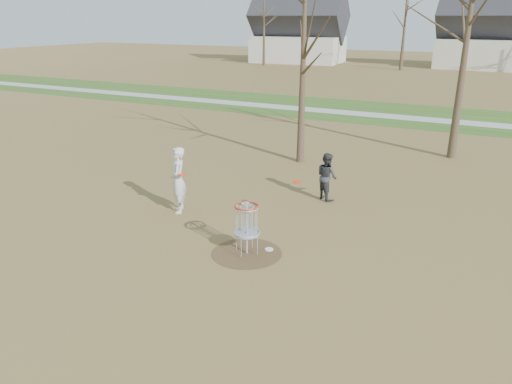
# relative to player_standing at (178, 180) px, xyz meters

# --- Properties ---
(ground) EXTENTS (160.00, 160.00, 0.00)m
(ground) POSITION_rel_player_standing_xyz_m (3.19, -1.61, -1.01)
(ground) COLOR brown
(ground) RESTS_ON ground
(green_band) EXTENTS (160.00, 8.00, 0.01)m
(green_band) POSITION_rel_player_standing_xyz_m (3.19, 19.39, -1.01)
(green_band) COLOR #2D5119
(green_band) RESTS_ON ground
(footpath) EXTENTS (160.00, 1.50, 0.01)m
(footpath) POSITION_rel_player_standing_xyz_m (3.19, 18.39, -1.00)
(footpath) COLOR #9E9E99
(footpath) RESTS_ON green_band
(dirt_circle) EXTENTS (1.80, 1.80, 0.01)m
(dirt_circle) POSITION_rel_player_standing_xyz_m (3.19, -1.61, -1.01)
(dirt_circle) COLOR #47331E
(dirt_circle) RESTS_ON ground
(player_standing) EXTENTS (0.80, 0.88, 2.03)m
(player_standing) POSITION_rel_player_standing_xyz_m (0.00, 0.00, 0.00)
(player_standing) COLOR silver
(player_standing) RESTS_ON ground
(player_throwing) EXTENTS (0.96, 0.92, 1.55)m
(player_throwing) POSITION_rel_player_standing_xyz_m (3.64, 3.11, -0.24)
(player_throwing) COLOR #313236
(player_throwing) RESTS_ON ground
(disc_grounded) EXTENTS (0.22, 0.22, 0.02)m
(disc_grounded) POSITION_rel_player_standing_xyz_m (3.61, -1.18, -0.99)
(disc_grounded) COLOR white
(disc_grounded) RESTS_ON dirt_circle
(discs_in_play) EXTENTS (3.46, 1.21, 0.06)m
(discs_in_play) POSITION_rel_player_standing_xyz_m (1.99, 0.32, 0.26)
(discs_in_play) COLOR #FF300D
(discs_in_play) RESTS_ON ground
(disc_golf_basket) EXTENTS (0.64, 0.64, 1.35)m
(disc_golf_basket) POSITION_rel_player_standing_xyz_m (3.19, -1.61, -0.10)
(disc_golf_basket) COLOR #9EA3AD
(disc_golf_basket) RESTS_ON ground
(bare_trees) EXTENTS (52.62, 44.98, 9.00)m
(bare_trees) POSITION_rel_player_standing_xyz_m (4.97, 34.18, 4.33)
(bare_trees) COLOR #382B1E
(bare_trees) RESTS_ON ground
(houses_row) EXTENTS (56.51, 10.01, 7.26)m
(houses_row) POSITION_rel_player_standing_xyz_m (7.51, 50.95, 2.51)
(houses_row) COLOR silver
(houses_row) RESTS_ON ground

